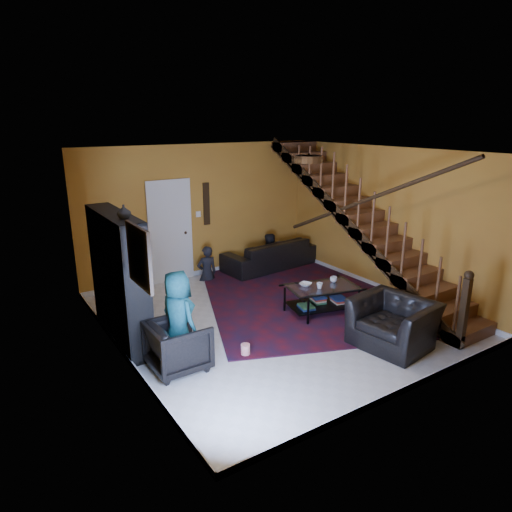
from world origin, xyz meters
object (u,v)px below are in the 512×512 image
(bookshelf, at_px, (120,281))
(coffee_table, at_px, (322,297))
(armchair_right, at_px, (393,323))
(sofa, at_px, (270,254))
(armchair_left, at_px, (178,346))

(bookshelf, xyz_separation_m, coffee_table, (3.28, -0.83, -0.70))
(bookshelf, relative_size, armchair_right, 1.80)
(armchair_right, relative_size, coffee_table, 0.82)
(armchair_right, bearing_deg, sofa, 162.91)
(armchair_right, bearing_deg, bookshelf, -134.66)
(sofa, distance_m, coffee_table, 2.61)
(armchair_left, xyz_separation_m, armchair_right, (2.97, -1.12, 0.01))
(sofa, height_order, armchair_left, armchair_left)
(bookshelf, height_order, coffee_table, bookshelf)
(sofa, xyz_separation_m, coffee_table, (-0.62, -2.53, -0.05))
(bookshelf, xyz_separation_m, armchair_left, (0.35, -1.26, -0.62))
(bookshelf, height_order, armchair_right, bookshelf)
(bookshelf, bearing_deg, armchair_right, -35.65)
(sofa, xyz_separation_m, armchair_right, (-0.58, -4.08, 0.04))
(sofa, bearing_deg, armchair_left, 34.80)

